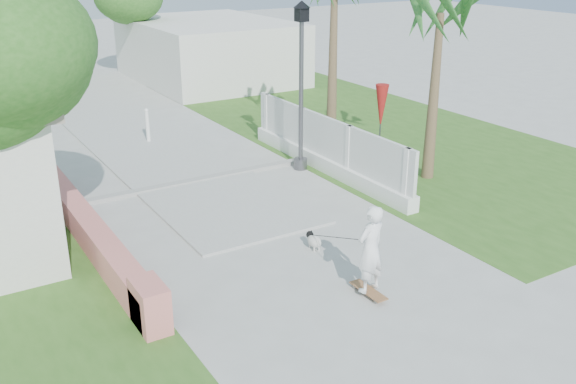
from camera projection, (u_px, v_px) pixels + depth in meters
ground at (328, 280)px, 11.77m from camera, size 90.00×90.00×0.00m
path_strip at (64, 85)px, 27.66m from camera, size 3.20×36.00×0.06m
curb at (195, 181)px, 16.52m from camera, size 6.50×0.25×0.10m
grass_right at (364, 127)px, 21.52m from camera, size 8.00×20.00×0.01m
pink_wall at (92, 234)px, 12.88m from camera, size 0.45×8.20×0.80m
lattice_fence at (326, 152)px, 17.20m from camera, size 0.35×7.00×1.50m
building_right at (209, 50)px, 28.52m from camera, size 6.00×8.00×2.60m
street_lamp at (301, 81)px, 16.66m from camera, size 0.44×0.44×4.44m
bollard at (147, 125)px, 19.60m from camera, size 0.14×0.14×1.09m
patio_umbrella at (381, 107)px, 17.06m from camera, size 0.36×0.36×2.30m
tree_left_near at (7, 70)px, 10.57m from camera, size 3.60×3.60×5.28m
palm_near at (440, 23)px, 15.49m from camera, size 1.80×1.80×4.70m
skateboarder at (343, 241)px, 11.59m from camera, size 0.64×2.60×1.69m
dog at (314, 240)px, 12.90m from camera, size 0.25×0.51×0.35m
parked_car at (31, 41)px, 35.61m from camera, size 4.28×2.59×1.36m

